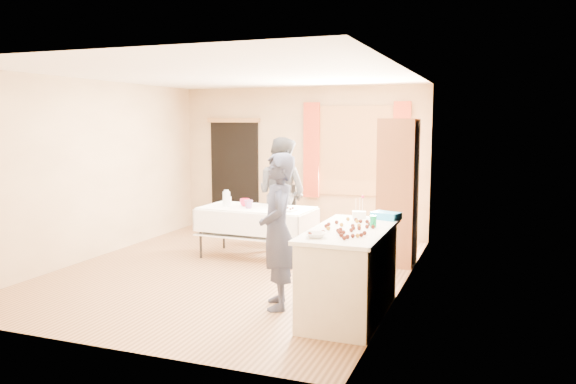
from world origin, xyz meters
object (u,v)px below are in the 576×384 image
at_px(counter, 350,272).
at_px(chair, 281,226).
at_px(woman, 282,194).
at_px(party_table, 257,228).
at_px(girl, 278,231).
at_px(cabinet, 398,192).

xyz_separation_m(counter, chair, (-1.92, 2.97, -0.16)).
height_order(counter, woman, woman).
height_order(chair, woman, woman).
height_order(party_table, woman, woman).
xyz_separation_m(party_table, girl, (1.11, -1.96, 0.39)).
bearing_deg(chair, girl, -68.68).
relative_size(chair, girl, 0.58).
distance_m(cabinet, girl, 2.49).
bearing_deg(cabinet, girl, -110.81).
bearing_deg(girl, counter, 69.32).
height_order(counter, girl, girl).
bearing_deg(cabinet, counter, -92.52).
distance_m(cabinet, chair, 2.25).
distance_m(cabinet, woman, 1.86).
bearing_deg(girl, cabinet, 134.84).
distance_m(chair, woman, 0.75).
xyz_separation_m(counter, girl, (-0.78, -0.05, 0.38)).
bearing_deg(woman, cabinet, -171.33).
distance_m(counter, chair, 3.54).
bearing_deg(cabinet, party_table, -169.70).
bearing_deg(woman, party_table, 93.27).
xyz_separation_m(girl, woman, (-0.96, 2.59, 0.04)).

